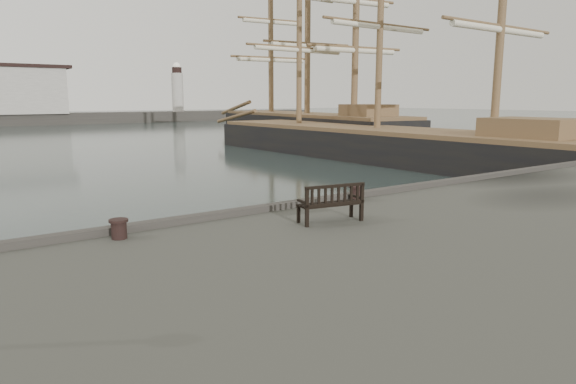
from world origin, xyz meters
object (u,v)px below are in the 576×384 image
(tall_ship_main, at_px, (376,150))
(bollard_left, at_px, (119,229))
(tall_ship_far, at_px, (307,132))
(bollard_right, at_px, (356,193))
(bench, at_px, (331,210))

(tall_ship_main, bearing_deg, bollard_left, -146.97)
(bollard_left, xyz_separation_m, tall_ship_main, (25.70, 17.61, -1.09))
(bollard_left, distance_m, tall_ship_far, 48.31)
(bollard_right, bearing_deg, tall_ship_far, 54.51)
(tall_ship_far, bearing_deg, bollard_right, -119.09)
(bollard_left, bearing_deg, bollard_right, 1.22)
(bench, bearing_deg, tall_ship_far, 63.76)
(bench, height_order, tall_ship_main, tall_ship_main)
(tall_ship_main, bearing_deg, bollard_right, -137.88)
(bench, height_order, bollard_left, bench)
(bollard_right, bearing_deg, tall_ship_main, 43.51)
(bench, xyz_separation_m, bollard_left, (-4.88, 1.53, -0.08))
(bollard_left, relative_size, tall_ship_far, 0.01)
(tall_ship_main, xyz_separation_m, tall_ship_far, (6.91, 18.02, 0.20))
(bollard_left, bearing_deg, tall_ship_far, 47.54)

